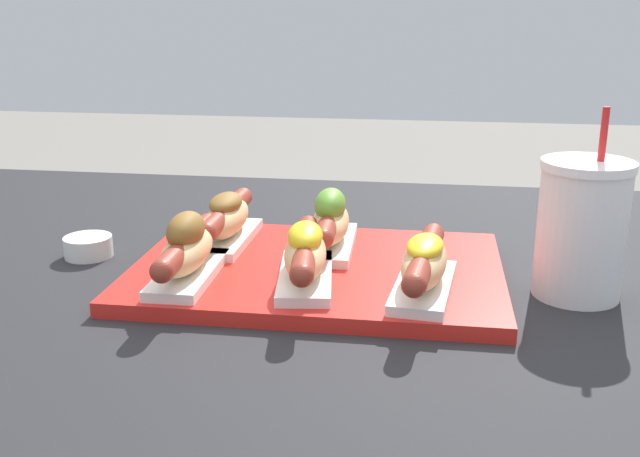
# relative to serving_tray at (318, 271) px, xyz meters

# --- Properties ---
(serving_tray) EXTENTS (0.45, 0.32, 0.02)m
(serving_tray) POSITION_rel_serving_tray_xyz_m (0.00, 0.00, 0.00)
(serving_tray) COLOR red
(serving_tray) RESTS_ON patio_table
(hot_dog_0) EXTENTS (0.06, 0.20, 0.08)m
(hot_dog_0) POSITION_rel_serving_tray_xyz_m (-0.14, -0.07, 0.04)
(hot_dog_0) COLOR white
(hot_dog_0) RESTS_ON serving_tray
(hot_dog_1) EXTENTS (0.08, 0.20, 0.07)m
(hot_dog_1) POSITION_rel_serving_tray_xyz_m (-0.00, -0.06, 0.04)
(hot_dog_1) COLOR white
(hot_dog_1) RESTS_ON serving_tray
(hot_dog_2) EXTENTS (0.08, 0.20, 0.06)m
(hot_dog_2) POSITION_rel_serving_tray_xyz_m (0.13, -0.07, 0.04)
(hot_dog_2) COLOR white
(hot_dog_2) RESTS_ON serving_tray
(hot_dog_3) EXTENTS (0.06, 0.20, 0.07)m
(hot_dog_3) POSITION_rel_serving_tray_xyz_m (-0.13, 0.07, 0.04)
(hot_dog_3) COLOR white
(hot_dog_3) RESTS_ON serving_tray
(hot_dog_4) EXTENTS (0.06, 0.20, 0.08)m
(hot_dog_4) POSITION_rel_serving_tray_xyz_m (0.01, 0.06, 0.04)
(hot_dog_4) COLOR white
(hot_dog_4) RESTS_ON serving_tray
(sauce_bowl) EXTENTS (0.06, 0.06, 0.03)m
(sauce_bowl) POSITION_rel_serving_tray_xyz_m (-0.32, 0.03, 0.01)
(sauce_bowl) COLOR white
(sauce_bowl) RESTS_ON patio_table
(drink_cup) EXTENTS (0.10, 0.10, 0.22)m
(drink_cup) POSITION_rel_serving_tray_xyz_m (0.31, -0.01, 0.07)
(drink_cup) COLOR white
(drink_cup) RESTS_ON patio_table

